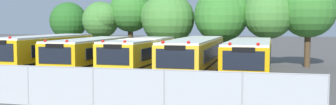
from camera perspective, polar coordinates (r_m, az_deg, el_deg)
name	(u,v)px	position (r m, az deg, el deg)	size (l,w,h in m)	color
ground_plane	(141,76)	(26.03, -3.94, -3.44)	(160.00, 160.00, 0.00)	#514F4C
school_bus_0	(46,52)	(28.89, -17.25, 0.03)	(2.59, 10.18, 2.75)	yellow
school_bus_1	(90,55)	(27.10, -11.16, -0.32)	(2.54, 9.53, 2.57)	yellow
school_bus_2	(140,55)	(26.07, -4.05, -0.43)	(2.58, 9.50, 2.58)	yellow
school_bus_3	(195,56)	(25.17, 3.88, -0.53)	(2.50, 11.53, 2.63)	yellow
school_bus_4	(249,58)	(24.59, 11.70, -0.80)	(2.71, 10.59, 2.56)	#EAA80C
tree_0	(69,21)	(39.23, -14.14, 4.43)	(3.58, 3.58, 5.49)	#4C3823
tree_1	(102,19)	(36.14, -9.55, 4.80)	(3.47, 3.33, 5.43)	#4C3823
tree_2	(131,12)	(35.92, -5.34, 5.89)	(3.81, 3.81, 6.49)	#4C3823
tree_3	(166,18)	(34.43, -0.34, 5.00)	(4.77, 4.64, 6.17)	#4C3823
tree_4	(223,15)	(32.89, 8.01, 5.46)	(4.57, 4.46, 6.34)	#4C3823
tree_5	(267,14)	(32.58, 14.18, 5.48)	(4.06, 4.06, 6.26)	#4C3823
tree_6	(309,10)	(32.85, 19.69, 5.85)	(4.35, 4.35, 6.69)	#4C3823
chainlink_fence	(60,86)	(17.00, -15.38, -4.69)	(20.96, 0.07, 1.73)	#9EA0A3
traffic_cone	(235,99)	(16.76, 9.63, -6.72)	(0.49, 0.49, 0.65)	#EA5914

